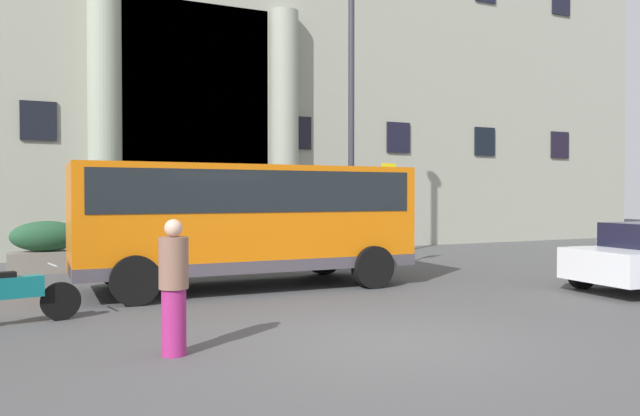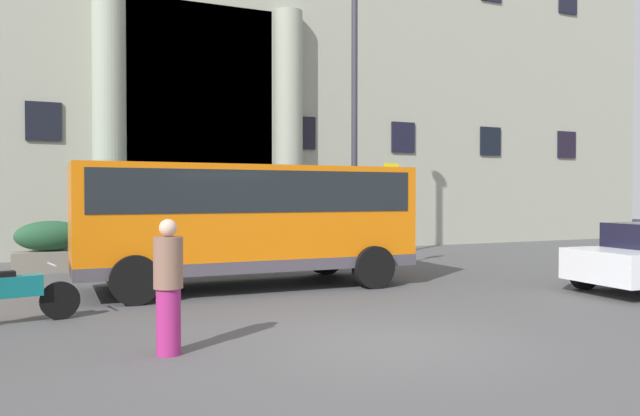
{
  "view_description": "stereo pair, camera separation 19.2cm",
  "coord_description": "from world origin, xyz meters",
  "px_view_note": "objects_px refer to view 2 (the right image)",
  "views": [
    {
      "loc": [
        -4.3,
        -7.02,
        1.98
      ],
      "look_at": [
        0.86,
        4.05,
        1.72
      ],
      "focal_mm": 34.45,
      "sensor_mm": 36.0,
      "label": 1
    },
    {
      "loc": [
        -4.13,
        -7.1,
        1.98
      ],
      "look_at": [
        0.86,
        4.05,
        1.72
      ],
      "focal_mm": 34.45,
      "sensor_mm": 36.0,
      "label": 2
    }
  ],
  "objects_px": {
    "hedge_planter_east": "(225,236)",
    "lamppost_plaza_centre": "(354,102)",
    "hedge_planter_far_west": "(50,247)",
    "motorcycle_near_kerb": "(6,295)",
    "scooter_by_planter": "(598,262)",
    "orange_minibus": "(246,215)",
    "bus_stop_sign": "(391,203)",
    "pedestrian_woman_dark_dress": "(168,287)"
  },
  "relations": [
    {
      "from": "hedge_planter_east",
      "to": "motorcycle_near_kerb",
      "type": "xyz_separation_m",
      "value": [
        -5.47,
        -7.56,
        -0.28
      ]
    },
    {
      "from": "hedge_planter_far_west",
      "to": "orange_minibus",
      "type": "bearing_deg",
      "value": -50.51
    },
    {
      "from": "bus_stop_sign",
      "to": "scooter_by_planter",
      "type": "bearing_deg",
      "value": -57.94
    },
    {
      "from": "hedge_planter_far_west",
      "to": "hedge_planter_east",
      "type": "bearing_deg",
      "value": 8.68
    },
    {
      "from": "hedge_planter_far_west",
      "to": "pedestrian_woman_dark_dress",
      "type": "relative_size",
      "value": 1.07
    },
    {
      "from": "orange_minibus",
      "to": "hedge_planter_east",
      "type": "relative_size",
      "value": 4.58
    },
    {
      "from": "hedge_planter_far_west",
      "to": "scooter_by_planter",
      "type": "height_order",
      "value": "hedge_planter_far_west"
    },
    {
      "from": "hedge_planter_east",
      "to": "motorcycle_near_kerb",
      "type": "height_order",
      "value": "hedge_planter_east"
    },
    {
      "from": "lamppost_plaza_centre",
      "to": "bus_stop_sign",
      "type": "bearing_deg",
      "value": -79.16
    },
    {
      "from": "orange_minibus",
      "to": "hedge_planter_far_west",
      "type": "distance_m",
      "value": 6.04
    },
    {
      "from": "orange_minibus",
      "to": "lamppost_plaza_centre",
      "type": "bearing_deg",
      "value": 38.45
    },
    {
      "from": "motorcycle_near_kerb",
      "to": "scooter_by_planter",
      "type": "height_order",
      "value": "same"
    },
    {
      "from": "hedge_planter_east",
      "to": "motorcycle_near_kerb",
      "type": "relative_size",
      "value": 0.75
    },
    {
      "from": "hedge_planter_east",
      "to": "lamppost_plaza_centre",
      "type": "distance_m",
      "value": 5.54
    },
    {
      "from": "orange_minibus",
      "to": "hedge_planter_far_west",
      "type": "relative_size",
      "value": 3.89
    },
    {
      "from": "bus_stop_sign",
      "to": "hedge_planter_far_west",
      "type": "bearing_deg",
      "value": 162.1
    },
    {
      "from": "orange_minibus",
      "to": "hedge_planter_far_west",
      "type": "bearing_deg",
      "value": 129.83
    },
    {
      "from": "scooter_by_planter",
      "to": "pedestrian_woman_dark_dress",
      "type": "height_order",
      "value": "pedestrian_woman_dark_dress"
    },
    {
      "from": "bus_stop_sign",
      "to": "hedge_planter_far_west",
      "type": "height_order",
      "value": "bus_stop_sign"
    },
    {
      "from": "orange_minibus",
      "to": "lamppost_plaza_centre",
      "type": "xyz_separation_m",
      "value": [
        4.4,
        3.45,
        3.14
      ]
    },
    {
      "from": "hedge_planter_east",
      "to": "scooter_by_planter",
      "type": "distance_m",
      "value": 10.21
    },
    {
      "from": "motorcycle_near_kerb",
      "to": "lamppost_plaza_centre",
      "type": "distance_m",
      "value": 11.33
    },
    {
      "from": "bus_stop_sign",
      "to": "hedge_planter_east",
      "type": "xyz_separation_m",
      "value": [
        -3.68,
        3.48,
        -1.01
      ]
    },
    {
      "from": "motorcycle_near_kerb",
      "to": "scooter_by_planter",
      "type": "xyz_separation_m",
      "value": [
        11.92,
        -0.35,
        -0.0
      ]
    },
    {
      "from": "bus_stop_sign",
      "to": "hedge_planter_east",
      "type": "distance_m",
      "value": 5.16
    },
    {
      "from": "scooter_by_planter",
      "to": "motorcycle_near_kerb",
      "type": "bearing_deg",
      "value": 164.12
    },
    {
      "from": "hedge_planter_east",
      "to": "scooter_by_planter",
      "type": "bearing_deg",
      "value": -50.76
    },
    {
      "from": "orange_minibus",
      "to": "bus_stop_sign",
      "type": "bearing_deg",
      "value": 21.98
    },
    {
      "from": "scooter_by_planter",
      "to": "lamppost_plaza_centre",
      "type": "height_order",
      "value": "lamppost_plaza_centre"
    },
    {
      "from": "orange_minibus",
      "to": "scooter_by_planter",
      "type": "relative_size",
      "value": 3.52
    },
    {
      "from": "hedge_planter_east",
      "to": "hedge_planter_far_west",
      "type": "height_order",
      "value": "hedge_planter_east"
    },
    {
      "from": "scooter_by_planter",
      "to": "hedge_planter_far_west",
      "type": "bearing_deg",
      "value": 133.31
    },
    {
      "from": "hedge_planter_far_west",
      "to": "motorcycle_near_kerb",
      "type": "xyz_separation_m",
      "value": [
        -0.66,
        -6.82,
        -0.17
      ]
    },
    {
      "from": "motorcycle_near_kerb",
      "to": "pedestrian_woman_dark_dress",
      "type": "xyz_separation_m",
      "value": [
        1.93,
        -2.74,
        0.39
      ]
    },
    {
      "from": "pedestrian_woman_dark_dress",
      "to": "lamppost_plaza_centre",
      "type": "relative_size",
      "value": 0.21
    },
    {
      "from": "hedge_planter_far_west",
      "to": "motorcycle_near_kerb",
      "type": "distance_m",
      "value": 6.86
    },
    {
      "from": "hedge_planter_far_west",
      "to": "bus_stop_sign",
      "type": "bearing_deg",
      "value": -17.9
    },
    {
      "from": "hedge_planter_east",
      "to": "lamppost_plaza_centre",
      "type": "relative_size",
      "value": 0.19
    },
    {
      "from": "bus_stop_sign",
      "to": "pedestrian_woman_dark_dress",
      "type": "relative_size",
      "value": 1.69
    },
    {
      "from": "hedge_planter_far_west",
      "to": "lamppost_plaza_centre",
      "type": "xyz_separation_m",
      "value": [
        8.19,
        -1.16,
        4.06
      ]
    },
    {
      "from": "bus_stop_sign",
      "to": "motorcycle_near_kerb",
      "type": "relative_size",
      "value": 1.4
    },
    {
      "from": "scooter_by_planter",
      "to": "orange_minibus",
      "type": "bearing_deg",
      "value": 146.86
    }
  ]
}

